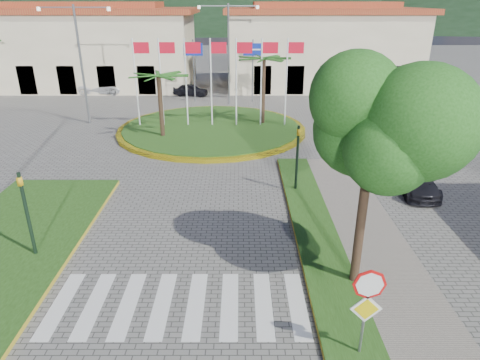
{
  "coord_description": "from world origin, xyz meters",
  "views": [
    {
      "loc": [
        1.9,
        -6.18,
        8.33
      ],
      "look_at": [
        1.91,
        8.0,
        2.3
      ],
      "focal_mm": 32.0,
      "sensor_mm": 36.0,
      "label": 1
    }
  ],
  "objects_px": {
    "deciduous_tree": "(373,126)",
    "car_dark_b": "(308,88)",
    "white_van": "(102,87)",
    "car_dark_a": "(191,90)",
    "car_side_right": "(415,180)",
    "stop_sign": "(367,300)",
    "roundabout_island": "(212,128)"
  },
  "relations": [
    {
      "from": "deciduous_tree",
      "to": "car_dark_b",
      "type": "distance_m",
      "value": 30.16
    },
    {
      "from": "white_van",
      "to": "car_dark_a",
      "type": "distance_m",
      "value": 8.52
    },
    {
      "from": "white_van",
      "to": "car_dark_b",
      "type": "height_order",
      "value": "white_van"
    },
    {
      "from": "car_dark_a",
      "to": "car_side_right",
      "type": "relative_size",
      "value": 0.85
    },
    {
      "from": "stop_sign",
      "to": "car_side_right",
      "type": "bearing_deg",
      "value": 62.94
    },
    {
      "from": "white_van",
      "to": "deciduous_tree",
      "type": "bearing_deg",
      "value": -149.25
    },
    {
      "from": "roundabout_island",
      "to": "car_side_right",
      "type": "bearing_deg",
      "value": -44.55
    },
    {
      "from": "stop_sign",
      "to": "car_dark_b",
      "type": "distance_m",
      "value": 32.9
    },
    {
      "from": "car_dark_a",
      "to": "deciduous_tree",
      "type": "bearing_deg",
      "value": -153.15
    },
    {
      "from": "white_van",
      "to": "car_side_right",
      "type": "distance_m",
      "value": 30.78
    },
    {
      "from": "stop_sign",
      "to": "white_van",
      "type": "bearing_deg",
      "value": 116.2
    },
    {
      "from": "roundabout_island",
      "to": "deciduous_tree",
      "type": "relative_size",
      "value": 1.87
    },
    {
      "from": "car_dark_a",
      "to": "white_van",
      "type": "bearing_deg",
      "value": 94.12
    },
    {
      "from": "stop_sign",
      "to": "car_dark_a",
      "type": "distance_m",
      "value": 32.39
    },
    {
      "from": "white_van",
      "to": "car_dark_a",
      "type": "xyz_separation_m",
      "value": [
        8.46,
        -1.01,
        -0.08
      ]
    },
    {
      "from": "car_dark_a",
      "to": "car_dark_b",
      "type": "bearing_deg",
      "value": -72.78
    },
    {
      "from": "roundabout_island",
      "to": "car_dark_a",
      "type": "relative_size",
      "value": 3.95
    },
    {
      "from": "car_side_right",
      "to": "roundabout_island",
      "type": "bearing_deg",
      "value": 139.47
    },
    {
      "from": "car_dark_a",
      "to": "car_dark_b",
      "type": "xyz_separation_m",
      "value": [
        10.99,
        1.22,
        -0.02
      ]
    },
    {
      "from": "stop_sign",
      "to": "deciduous_tree",
      "type": "xyz_separation_m",
      "value": [
        0.6,
        3.04,
        3.38
      ]
    },
    {
      "from": "deciduous_tree",
      "to": "car_dark_b",
      "type": "xyz_separation_m",
      "value": [
        2.86,
        29.66,
        -4.65
      ]
    },
    {
      "from": "roundabout_island",
      "to": "deciduous_tree",
      "type": "height_order",
      "value": "deciduous_tree"
    },
    {
      "from": "car_dark_b",
      "to": "car_dark_a",
      "type": "bearing_deg",
      "value": 110.88
    },
    {
      "from": "deciduous_tree",
      "to": "car_dark_b",
      "type": "height_order",
      "value": "deciduous_tree"
    },
    {
      "from": "roundabout_island",
      "to": "deciduous_tree",
      "type": "bearing_deg",
      "value": -72.09
    },
    {
      "from": "roundabout_island",
      "to": "white_van",
      "type": "height_order",
      "value": "roundabout_island"
    },
    {
      "from": "stop_sign",
      "to": "white_van",
      "type": "relative_size",
      "value": 0.59
    },
    {
      "from": "stop_sign",
      "to": "car_dark_a",
      "type": "height_order",
      "value": "stop_sign"
    },
    {
      "from": "white_van",
      "to": "car_side_right",
      "type": "relative_size",
      "value": 1.19
    },
    {
      "from": "white_van",
      "to": "car_dark_a",
      "type": "height_order",
      "value": "white_van"
    },
    {
      "from": "deciduous_tree",
      "to": "car_dark_a",
      "type": "xyz_separation_m",
      "value": [
        -8.13,
        28.44,
        -4.63
      ]
    },
    {
      "from": "deciduous_tree",
      "to": "car_side_right",
      "type": "distance_m",
      "value": 9.62
    }
  ]
}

